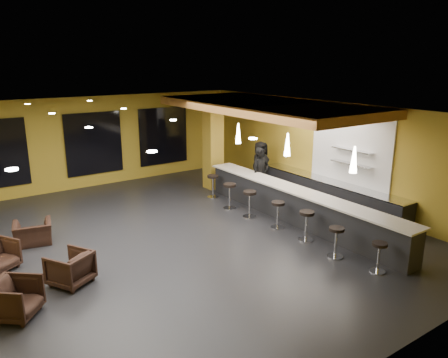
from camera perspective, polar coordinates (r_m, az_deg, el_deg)
floor at (r=12.44m, az=-6.31°, el=-7.92°), size 12.00×13.00×0.10m
ceiling at (r=11.51m, az=-6.84°, el=8.78°), size 12.00×13.00×0.10m
wall_back at (r=17.76m, az=-16.75°, el=4.68°), size 12.00×0.10×3.50m
wall_front at (r=7.15m, az=19.94°, el=-11.34°), size 12.00×0.10×3.50m
wall_right at (r=15.56m, az=13.44°, el=3.46°), size 0.10×13.00×3.50m
wood_soffit at (r=14.60m, az=5.40°, el=9.46°), size 3.60×8.00×0.28m
window_center at (r=17.66m, az=-16.62°, el=4.47°), size 2.20×0.06×2.40m
window_right at (r=18.80m, az=-7.91°, el=5.59°), size 2.20×0.06×2.40m
tile_backsplash at (r=14.81m, az=16.14°, el=3.68°), size 0.06×3.20×2.40m
bar_counter at (r=13.53m, az=9.43°, el=-3.59°), size 0.60×8.00×1.00m
bar_top at (r=13.37m, az=9.52°, el=-1.46°), size 0.78×8.10×0.05m
prep_counter at (r=15.27m, az=13.52°, el=-1.89°), size 0.70×6.00×0.86m
prep_top at (r=15.14m, az=13.62°, el=-0.24°), size 0.72×6.00×0.03m
wall_shelf_lower at (r=14.66m, az=16.27°, el=1.95°), size 0.30×1.50×0.03m
wall_shelf_upper at (r=14.57m, az=16.41°, el=3.67°), size 0.30×1.50×0.03m
column at (r=16.69m, az=-1.44°, el=4.67°), size 0.60×0.60×3.50m
pendant_0 at (r=11.75m, az=16.61°, el=2.44°), size 0.20×0.20×0.70m
pendant_1 at (r=13.40m, az=8.28°, el=4.47°), size 0.20×0.20×0.70m
pendant_2 at (r=15.29m, az=1.87°, el=5.97°), size 0.20×0.20×0.70m
staff_a at (r=15.40m, az=4.80°, el=0.64°), size 0.69×0.46×1.89m
staff_b at (r=16.63m, az=4.90°, el=1.16°), size 0.83×0.69×1.56m
staff_c at (r=16.66m, az=4.80°, el=1.74°), size 1.00×0.74×1.87m
armchair_a at (r=9.62m, az=-25.64°, el=-13.94°), size 1.17×1.17×0.77m
armchair_b at (r=10.44m, az=-19.45°, el=-10.93°), size 1.11×1.12×0.76m
armchair_d at (r=12.96m, az=-23.68°, el=-6.47°), size 1.12×1.02×0.63m
bar_stool_0 at (r=10.94m, az=19.59°, el=-9.13°), size 0.38×0.38×0.75m
bar_stool_1 at (r=11.40m, az=14.43°, el=-7.51°), size 0.41×0.41×0.80m
bar_stool_2 at (r=12.23m, az=10.72°, el=-5.53°), size 0.43×0.43×0.85m
bar_stool_3 at (r=13.00m, az=7.05°, el=-4.20°), size 0.41×0.41×0.81m
bar_stool_4 at (r=13.78m, az=3.39°, el=-2.83°), size 0.43×0.43×0.86m
bar_stool_5 at (r=14.54m, az=0.75°, el=-1.81°), size 0.44×0.44×0.87m
bar_stool_6 at (r=15.71m, az=-1.45°, el=-0.57°), size 0.42×0.42×0.83m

